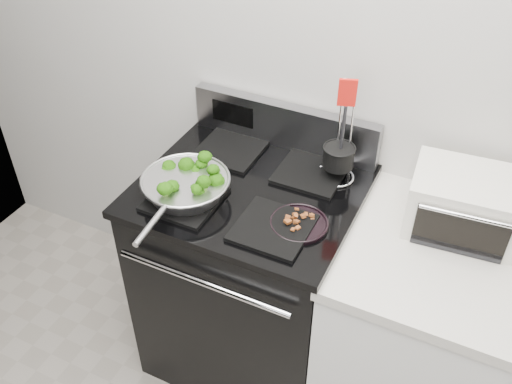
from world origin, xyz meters
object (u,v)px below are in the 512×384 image
Objects in this scene: gas_range at (251,274)px; skillet at (185,186)px; utensil_holder at (338,162)px; bacon_plate at (299,221)px; toaster_oven at (465,204)px.

gas_range is 2.26× the size of skillet.
utensil_holder is (0.44, 0.34, 0.02)m from skillet.
gas_range reaches higher than bacon_plate.
toaster_oven is (0.45, -0.04, -0.00)m from utensil_holder.
skillet reaches higher than bacon_plate.
skillet is at bearing -161.65° from utensil_holder.
gas_range reaches higher than skillet.
gas_range is at bearing 154.07° from bacon_plate.
bacon_plate is (0.24, -0.12, 0.48)m from gas_range.
bacon_plate is 0.55m from toaster_oven.
bacon_plate is at bearing -25.93° from gas_range.
toaster_oven reaches higher than skillet.
gas_range is 0.62m from utensil_holder.
utensil_holder is 1.09× the size of toaster_oven.
utensil_holder is 0.46m from toaster_oven.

